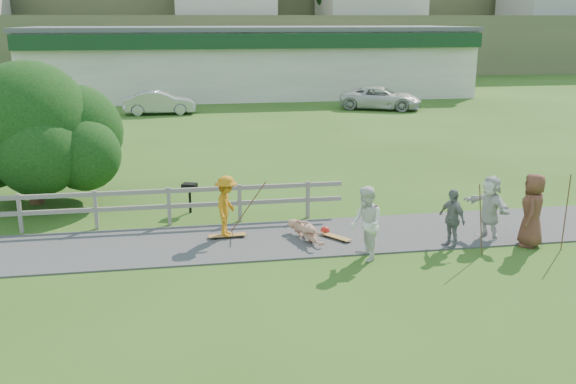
# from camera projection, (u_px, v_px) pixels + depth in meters

# --- Properties ---
(ground) EXTENTS (260.00, 260.00, 0.00)m
(ground) POSITION_uv_depth(u_px,v_px,m) (254.00, 262.00, 15.43)
(ground) COLOR #2E4F16
(ground) RESTS_ON ground
(path) EXTENTS (34.00, 3.00, 0.04)m
(path) POSITION_uv_depth(u_px,v_px,m) (247.00, 241.00, 16.85)
(path) COLOR #373739
(path) RESTS_ON ground
(fence) EXTENTS (15.05, 0.10, 1.10)m
(fence) POSITION_uv_depth(u_px,v_px,m) (72.00, 205.00, 17.61)
(fence) COLOR slate
(fence) RESTS_ON ground
(strip_mall) EXTENTS (32.50, 10.75, 5.10)m
(strip_mall) POSITION_uv_depth(u_px,v_px,m) (250.00, 61.00, 48.64)
(strip_mall) COLOR beige
(strip_mall) RESTS_ON ground
(skater_rider) EXTENTS (0.91, 1.19, 1.62)m
(skater_rider) POSITION_uv_depth(u_px,v_px,m) (227.00, 210.00, 16.86)
(skater_rider) COLOR #BC7311
(skater_rider) RESTS_ON ground
(skater_fallen) EXTENTS (1.57, 0.83, 0.56)m
(skater_fallen) POSITION_uv_depth(u_px,v_px,m) (306.00, 231.00, 16.85)
(skater_fallen) COLOR tan
(skater_fallen) RESTS_ON ground
(spectator_a) EXTENTS (0.74, 0.92, 1.82)m
(spectator_a) POSITION_uv_depth(u_px,v_px,m) (366.00, 224.00, 15.39)
(spectator_a) COLOR silver
(spectator_a) RESTS_ON ground
(spectator_b) EXTENTS (0.63, 0.97, 1.54)m
(spectator_b) POSITION_uv_depth(u_px,v_px,m) (452.00, 218.00, 16.27)
(spectator_b) COLOR slate
(spectator_b) RESTS_ON ground
(spectator_c) EXTENTS (1.01, 1.11, 1.91)m
(spectator_c) POSITION_uv_depth(u_px,v_px,m) (532.00, 210.00, 16.32)
(spectator_c) COLOR brown
(spectator_c) RESTS_ON ground
(spectator_d) EXTENTS (0.95, 1.69, 1.73)m
(spectator_d) POSITION_uv_depth(u_px,v_px,m) (490.00, 208.00, 16.86)
(spectator_d) COLOR silver
(spectator_d) RESTS_ON ground
(car_silver) EXTENTS (4.31, 1.51, 1.42)m
(car_silver) POSITION_uv_depth(u_px,v_px,m) (159.00, 103.00, 39.17)
(car_silver) COLOR #A6A7AE
(car_silver) RESTS_ON ground
(car_white) EXTENTS (5.71, 4.34, 1.44)m
(car_white) POSITION_uv_depth(u_px,v_px,m) (381.00, 98.00, 41.30)
(car_white) COLOR silver
(car_white) RESTS_ON ground
(tree) EXTENTS (6.20, 6.20, 3.21)m
(tree) POSITION_uv_depth(u_px,v_px,m) (32.00, 154.00, 19.96)
(tree) COLOR black
(tree) RESTS_ON ground
(bbq) EXTENTS (0.51, 0.45, 0.91)m
(bbq) POSITION_uv_depth(u_px,v_px,m) (190.00, 198.00, 19.27)
(bbq) COLOR black
(bbq) RESTS_ON ground
(longboard_rider) EXTENTS (1.00, 0.29, 0.11)m
(longboard_rider) POSITION_uv_depth(u_px,v_px,m) (227.00, 237.00, 17.06)
(longboard_rider) COLOR olive
(longboard_rider) RESTS_ON ground
(longboard_fallen) EXTENTS (0.71, 0.87, 0.10)m
(longboard_fallen) POSITION_uv_depth(u_px,v_px,m) (336.00, 239.00, 16.95)
(longboard_fallen) COLOR olive
(longboard_fallen) RESTS_ON ground
(helmet) EXTENTS (0.25, 0.25, 0.25)m
(helmet) POSITION_uv_depth(u_px,v_px,m) (325.00, 231.00, 17.32)
(helmet) COLOR red
(helmet) RESTS_ON ground
(pole_rider) EXTENTS (0.03, 0.03, 1.75)m
(pole_rider) POSITION_uv_depth(u_px,v_px,m) (248.00, 202.00, 17.33)
(pole_rider) COLOR #553422
(pole_rider) RESTS_ON ground
(pole_spec_left) EXTENTS (0.03, 0.03, 1.84)m
(pole_spec_left) POSITION_uv_depth(u_px,v_px,m) (481.00, 220.00, 15.64)
(pole_spec_left) COLOR #553422
(pole_spec_left) RESTS_ON ground
(pole_spec_right) EXTENTS (0.03, 0.03, 1.97)m
(pole_spec_right) POSITION_uv_depth(u_px,v_px,m) (566.00, 213.00, 16.01)
(pole_spec_right) COLOR #553422
(pole_spec_right) RESTS_ON ground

